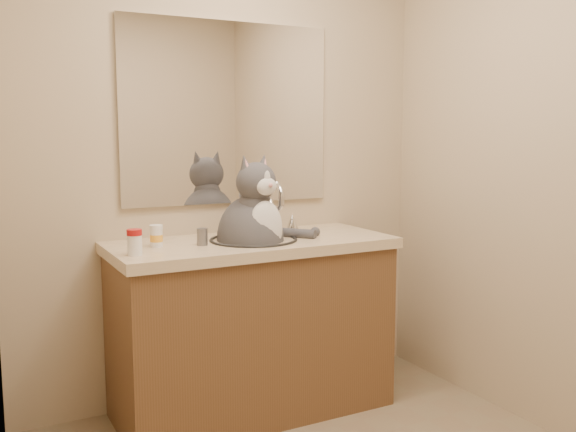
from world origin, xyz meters
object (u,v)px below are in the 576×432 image
object	(u,v)px
pill_bottle_orange	(156,236)
pill_bottle_redcap	(135,242)
cat	(252,232)
grey_canister	(202,237)

from	to	relation	value
pill_bottle_orange	pill_bottle_redcap	bearing A→B (deg)	-132.39
cat	pill_bottle_orange	distance (m)	0.45
pill_bottle_orange	grey_canister	world-z (taller)	pill_bottle_orange
cat	pill_bottle_redcap	distance (m)	0.59
pill_bottle_redcap	grey_canister	bearing A→B (deg)	15.27
cat	grey_canister	distance (m)	0.25
cat	pill_bottle_orange	world-z (taller)	cat
cat	pill_bottle_redcap	world-z (taller)	cat
pill_bottle_redcap	pill_bottle_orange	world-z (taller)	pill_bottle_redcap
cat	pill_bottle_redcap	size ratio (longest dim) A/B	5.71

